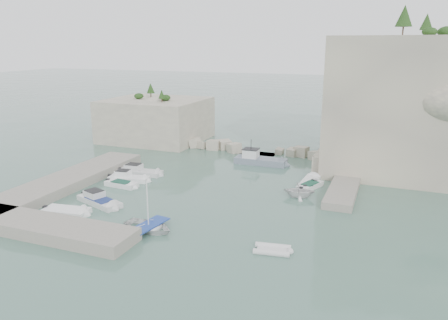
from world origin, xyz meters
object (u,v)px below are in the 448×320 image
(motorboat_e, at_px, (66,214))
(rowboat, at_px, (149,230))
(motorboat_d, at_px, (100,204))
(inflatable_dinghy, at_px, (272,252))
(tender_east_b, at_px, (310,188))
(motorboat_c, at_px, (122,186))
(tender_east_a, at_px, (299,197))
(motorboat_b, at_px, (129,181))
(work_boat, at_px, (261,164))
(tender_east_c, at_px, (310,184))
(motorboat_a, at_px, (140,174))
(tender_east_d, at_px, (332,176))

(motorboat_e, height_order, rowboat, rowboat)
(motorboat_d, bearing_deg, inflatable_dinghy, 8.88)
(motorboat_d, xyz_separation_m, tender_east_b, (19.40, 13.14, 0.00))
(motorboat_c, bearing_deg, tender_east_a, 15.83)
(motorboat_b, height_order, motorboat_c, motorboat_b)
(work_boat, bearing_deg, tender_east_a, -56.24)
(motorboat_c, distance_m, tender_east_c, 22.18)
(rowboat, distance_m, tender_east_b, 20.37)
(tender_east_b, height_order, tender_east_c, same)
(tender_east_a, relative_size, tender_east_b, 0.79)
(motorboat_a, bearing_deg, motorboat_c, -86.72)
(motorboat_a, bearing_deg, rowboat, -59.28)
(motorboat_a, height_order, motorboat_c, motorboat_a)
(motorboat_b, distance_m, motorboat_c, 2.18)
(rowboat, relative_size, tender_east_d, 1.01)
(tender_east_c, bearing_deg, motorboat_a, 103.38)
(motorboat_b, relative_size, tender_east_c, 1.02)
(motorboat_b, distance_m, tender_east_c, 21.77)
(tender_east_c, bearing_deg, tender_east_d, -21.69)
(motorboat_b, bearing_deg, rowboat, -59.26)
(tender_east_b, height_order, tender_east_d, tender_east_d)
(rowboat, distance_m, tender_east_c, 21.50)
(rowboat, xyz_separation_m, tender_east_c, (10.92, 18.53, 0.00))
(motorboat_c, relative_size, inflatable_dinghy, 1.36)
(motorboat_a, height_order, work_boat, work_boat)
(motorboat_d, distance_m, tender_east_a, 21.19)
(motorboat_a, distance_m, tender_east_c, 21.29)
(tender_east_b, relative_size, work_boat, 0.54)
(inflatable_dinghy, distance_m, work_boat, 26.29)
(tender_east_b, bearing_deg, motorboat_d, 143.79)
(tender_east_d, height_order, work_boat, work_boat)
(tender_east_d, bearing_deg, rowboat, 165.15)
(rowboat, relative_size, tender_east_c, 0.90)
(motorboat_b, distance_m, rowboat, 15.29)
(motorboat_a, bearing_deg, tender_east_c, 6.93)
(motorboat_e, bearing_deg, motorboat_b, 83.97)
(motorboat_d, bearing_deg, work_boat, 82.24)
(tender_east_b, bearing_deg, inflatable_dinghy, -159.74)
(motorboat_c, xyz_separation_m, motorboat_d, (1.18, -5.73, 0.00))
(motorboat_d, bearing_deg, tender_east_b, 54.18)
(motorboat_b, xyz_separation_m, motorboat_e, (0.29, -11.38, 0.00))
(motorboat_c, relative_size, tender_east_b, 1.02)
(motorboat_c, height_order, rowboat, rowboat)
(motorboat_b, height_order, motorboat_d, same)
(motorboat_c, xyz_separation_m, tender_east_d, (22.24, 13.17, 0.00))
(motorboat_c, height_order, tender_east_a, tender_east_a)
(motorboat_c, bearing_deg, tender_east_b, 24.54)
(motorboat_d, distance_m, tender_east_c, 24.09)
(motorboat_d, relative_size, tender_east_c, 1.19)
(rowboat, xyz_separation_m, tender_east_a, (10.65, 13.54, 0.00))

